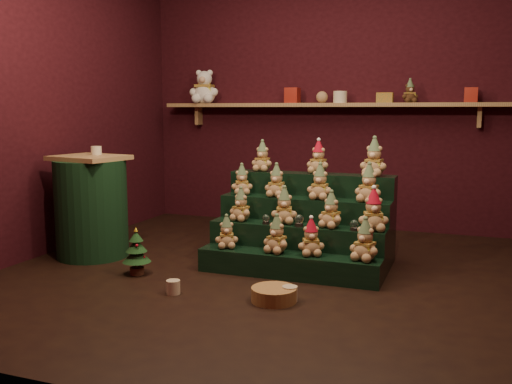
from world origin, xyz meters
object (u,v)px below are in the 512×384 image
at_px(snow_globe_b, 299,220).
at_px(mug_right, 290,294).
at_px(mug_left, 173,287).
at_px(wicker_basket, 274,295).
at_px(snow_globe_a, 266,219).
at_px(riser_tier_front, 288,265).
at_px(white_bear, 204,82).
at_px(brown_bear, 410,91).
at_px(side_table, 91,207).
at_px(mini_christmas_tree, 136,251).
at_px(snow_globe_c, 354,225).

bearing_deg(snow_globe_b, mug_right, -78.36).
bearing_deg(mug_left, snow_globe_b, 51.35).
bearing_deg(wicker_basket, mug_right, 22.65).
bearing_deg(snow_globe_a, riser_tier_front, -34.38).
relative_size(white_bear, brown_bear, 2.07).
bearing_deg(side_table, snow_globe_b, 14.87).
bearing_deg(brown_bear, riser_tier_front, -135.62).
bearing_deg(mini_christmas_tree, wicker_basket, -10.56).
distance_m(white_bear, brown_bear, 2.23).
relative_size(mug_left, mug_right, 0.94).
bearing_deg(mug_left, riser_tier_front, 46.84).
relative_size(snow_globe_a, mini_christmas_tree, 0.21).
height_order(mini_christmas_tree, white_bear, white_bear).
bearing_deg(riser_tier_front, brown_bear, 70.23).
bearing_deg(brown_bear, snow_globe_a, -143.91).
xyz_separation_m(snow_globe_b, snow_globe_c, (0.43, 0.00, -0.01)).
distance_m(side_table, mini_christmas_tree, 0.78).
bearing_deg(wicker_basket, riser_tier_front, 98.19).
distance_m(side_table, white_bear, 2.16).
distance_m(riser_tier_front, snow_globe_a, 0.42).
xyz_separation_m(snow_globe_a, mug_right, (0.41, -0.68, -0.35)).
xyz_separation_m(riser_tier_front, mug_left, (-0.62, -0.66, -0.04)).
bearing_deg(wicker_basket, mini_christmas_tree, 169.44).
bearing_deg(mini_christmas_tree, snow_globe_b, 23.67).
xyz_separation_m(snow_globe_a, wicker_basket, (0.31, -0.72, -0.35)).
xyz_separation_m(mini_christmas_tree, mug_right, (1.28, -0.18, -0.13)).
bearing_deg(white_bear, riser_tier_front, -57.91).
bearing_deg(snow_globe_b, wicker_basket, -86.53).
relative_size(riser_tier_front, wicker_basket, 4.65).
xyz_separation_m(snow_globe_c, white_bear, (-2.03, 1.68, 1.15)).
xyz_separation_m(snow_globe_a, snow_globe_b, (0.27, 0.00, 0.01)).
distance_m(riser_tier_front, mug_left, 0.90).
height_order(snow_globe_a, brown_bear, brown_bear).
distance_m(snow_globe_a, side_table, 1.53).
relative_size(side_table, white_bear, 1.89).
height_order(snow_globe_b, side_table, side_table).
relative_size(side_table, mini_christmas_tree, 2.35).
bearing_deg(brown_bear, snow_globe_b, -136.24).
bearing_deg(snow_globe_b, mug_left, -128.65).
distance_m(snow_globe_c, brown_bear, 1.98).
distance_m(snow_globe_c, mug_left, 1.40).
distance_m(snow_globe_a, mug_right, 0.87).
bearing_deg(snow_globe_c, riser_tier_front, -160.95).
bearing_deg(riser_tier_front, side_table, -179.91).
xyz_separation_m(riser_tier_front, white_bear, (-1.56, 1.84, 1.46)).
height_order(mini_christmas_tree, mug_right, mini_christmas_tree).
bearing_deg(mug_left, wicker_basket, 7.81).
relative_size(mini_christmas_tree, brown_bear, 1.66).
distance_m(snow_globe_c, mini_christmas_tree, 1.66).
bearing_deg(side_table, wicker_basket, -7.22).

